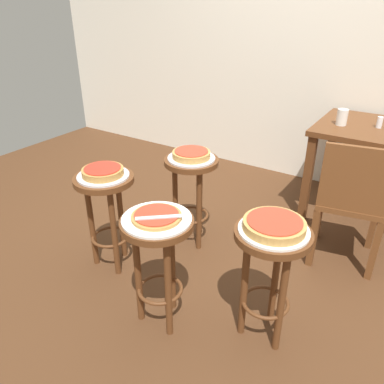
# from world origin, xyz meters

# --- Properties ---
(ground_plane) EXTENTS (6.00, 6.00, 0.00)m
(ground_plane) POSITION_xyz_m (0.00, 0.00, 0.00)
(ground_plane) COLOR #4C2D19
(back_wall) EXTENTS (6.00, 0.10, 3.00)m
(back_wall) POSITION_xyz_m (0.00, 1.65, 1.50)
(back_wall) COLOR silver
(back_wall) RESTS_ON ground_plane
(stool_foreground) EXTENTS (0.36, 0.36, 0.63)m
(stool_foreground) POSITION_xyz_m (-0.04, -0.62, 0.46)
(stool_foreground) COLOR #5B3319
(stool_foreground) RESTS_ON ground_plane
(serving_plate_foreground) EXTENTS (0.34, 0.34, 0.01)m
(serving_plate_foreground) POSITION_xyz_m (-0.04, -0.62, 0.64)
(serving_plate_foreground) COLOR white
(serving_plate_foreground) RESTS_ON stool_foreground
(pizza_foreground) EXTENTS (0.24, 0.24, 0.02)m
(pizza_foreground) POSITION_xyz_m (-0.04, -0.62, 0.66)
(pizza_foreground) COLOR #B78442
(pizza_foreground) RESTS_ON serving_plate_foreground
(stool_middle) EXTENTS (0.36, 0.36, 0.63)m
(stool_middle) POSITION_xyz_m (0.46, -0.41, 0.46)
(stool_middle) COLOR #5B3319
(stool_middle) RESTS_ON ground_plane
(serving_plate_middle) EXTENTS (0.32, 0.32, 0.01)m
(serving_plate_middle) POSITION_xyz_m (0.46, -0.41, 0.64)
(serving_plate_middle) COLOR white
(serving_plate_middle) RESTS_ON stool_middle
(pizza_middle) EXTENTS (0.28, 0.28, 0.05)m
(pizza_middle) POSITION_xyz_m (0.46, -0.41, 0.67)
(pizza_middle) COLOR tan
(pizza_middle) RESTS_ON serving_plate_middle
(stool_leftside) EXTENTS (0.36, 0.36, 0.63)m
(stool_leftside) POSITION_xyz_m (-0.61, -0.40, 0.46)
(stool_leftside) COLOR #5B3319
(stool_leftside) RESTS_ON ground_plane
(serving_plate_leftside) EXTENTS (0.31, 0.31, 0.01)m
(serving_plate_leftside) POSITION_xyz_m (-0.61, -0.40, 0.64)
(serving_plate_leftside) COLOR silver
(serving_plate_leftside) RESTS_ON stool_leftside
(pizza_leftside) EXTENTS (0.24, 0.24, 0.05)m
(pizza_leftside) POSITION_xyz_m (-0.61, -0.40, 0.67)
(pizza_leftside) COLOR #B78442
(pizza_leftside) RESTS_ON serving_plate_leftside
(stool_rear) EXTENTS (0.36, 0.36, 0.63)m
(stool_rear) POSITION_xyz_m (-0.32, 0.11, 0.46)
(stool_rear) COLOR #5B3319
(stool_rear) RESTS_ON ground_plane
(serving_plate_rear) EXTENTS (0.31, 0.31, 0.01)m
(serving_plate_rear) POSITION_xyz_m (-0.32, 0.11, 0.64)
(serving_plate_rear) COLOR silver
(serving_plate_rear) RESTS_ON stool_rear
(pizza_rear) EXTENTS (0.25, 0.25, 0.05)m
(pizza_rear) POSITION_xyz_m (-0.32, 0.11, 0.67)
(pizza_rear) COLOR tan
(pizza_rear) RESTS_ON serving_plate_rear
(dining_table) EXTENTS (0.84, 0.75, 0.73)m
(dining_table) POSITION_xyz_m (0.62, 1.18, 0.60)
(dining_table) COLOR #5B3319
(dining_table) RESTS_ON ground_plane
(cup_near_edge) EXTENTS (0.08, 0.08, 0.12)m
(cup_near_edge) POSITION_xyz_m (0.37, 1.08, 0.79)
(cup_near_edge) COLOR silver
(cup_near_edge) RESTS_ON dining_table
(condiment_shaker) EXTENTS (0.04, 0.04, 0.08)m
(condiment_shaker) POSITION_xyz_m (0.62, 1.16, 0.77)
(condiment_shaker) COLOR white
(condiment_shaker) RESTS_ON dining_table
(wooden_chair) EXTENTS (0.47, 0.47, 0.85)m
(wooden_chair) POSITION_xyz_m (0.64, 0.44, 0.47)
(wooden_chair) COLOR brown
(wooden_chair) RESTS_ON ground_plane
(pizza_server_knife) EXTENTS (0.18, 0.16, 0.01)m
(pizza_server_knife) POSITION_xyz_m (-0.01, -0.64, 0.67)
(pizza_server_knife) COLOR silver
(pizza_server_knife) RESTS_ON pizza_foreground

